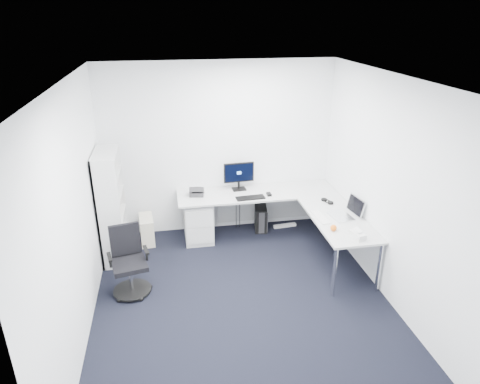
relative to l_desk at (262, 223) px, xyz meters
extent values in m
plane|color=black|center=(-0.55, -1.40, -0.36)|extent=(4.20, 4.20, 0.00)
plane|color=white|center=(-0.55, -1.40, 2.34)|extent=(4.20, 4.20, 0.00)
cube|color=white|center=(-0.55, 0.70, 0.99)|extent=(3.60, 0.02, 2.70)
cube|color=white|center=(-0.55, -3.50, 0.99)|extent=(3.60, 0.02, 2.70)
cube|color=white|center=(-2.35, -1.40, 0.99)|extent=(0.02, 4.20, 2.70)
cube|color=white|center=(1.25, -1.40, 0.99)|extent=(0.02, 4.20, 2.70)
cube|color=#B4B6B6|center=(-0.94, 0.32, -0.03)|extent=(0.43, 0.54, 0.66)
cube|color=black|center=(0.10, 0.50, -0.16)|extent=(0.25, 0.44, 0.41)
cube|color=beige|center=(-1.74, 0.38, -0.15)|extent=(0.24, 0.46, 0.42)
cube|color=silver|center=(0.51, 0.48, -0.34)|extent=(0.39, 0.10, 0.04)
cube|color=black|center=(-0.16, 0.13, 0.37)|extent=(0.44, 0.19, 0.02)
cube|color=black|center=(0.15, 0.20, 0.38)|extent=(0.07, 0.11, 0.03)
cube|color=silver|center=(0.66, -0.68, 0.37)|extent=(0.15, 0.43, 0.01)
sphere|color=orange|center=(0.69, -1.07, 0.41)|extent=(0.08, 0.08, 0.08)
cube|color=silver|center=(0.92, -1.30, 0.40)|extent=(0.16, 0.24, 0.08)
camera|label=1|loc=(-1.35, -5.67, 2.98)|focal=32.00mm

